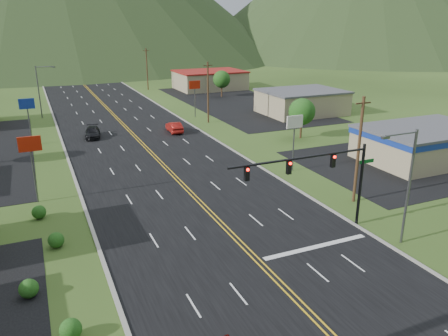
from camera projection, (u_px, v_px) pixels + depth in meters
name	position (u px, v px, depth m)	size (l,w,h in m)	color
traffic_signal	(322.00, 171.00, 33.70)	(13.10, 0.43, 7.00)	black
streetlight_east	(407.00, 180.00, 32.08)	(3.28, 0.25, 9.00)	#59595E
streetlight_west	(40.00, 88.00, 75.27)	(3.28, 0.25, 9.00)	#59595E
building_east_near	(425.00, 142.00, 53.23)	(15.40, 10.40, 4.10)	gray
building_east_mid	(302.00, 102.00, 80.01)	(14.40, 11.40, 4.30)	gray
building_east_far	(210.00, 80.00, 108.75)	(16.40, 12.40, 4.50)	gray
pole_sign_west_a	(31.00, 151.00, 39.79)	(2.00, 0.18, 6.40)	#59595E
pole_sign_west_b	(27.00, 109.00, 58.84)	(2.00, 0.18, 6.40)	#59595E
pole_sign_east_a	(294.00, 128.00, 48.41)	(2.00, 0.18, 6.40)	#59595E
pole_sign_east_b	(195.00, 88.00, 76.12)	(2.00, 0.18, 6.40)	#59595E
tree_east_a	(302.00, 112.00, 62.63)	(3.84, 3.84, 5.82)	#382314
tree_east_b	(222.00, 79.00, 97.06)	(3.84, 3.84, 5.82)	#382314
utility_pole_a	(359.00, 149.00, 39.92)	(1.60, 0.28, 10.00)	#382314
utility_pole_b	(208.00, 92.00, 71.96)	(1.60, 0.28, 10.00)	#382314
utility_pole_c	(147.00, 69.00, 106.59)	(1.60, 0.28, 10.00)	#382314
utility_pole_d	(116.00, 57.00, 141.23)	(1.60, 0.28, 10.00)	#382314
car_dark_mid	(93.00, 133.00, 63.85)	(2.06, 5.08, 1.47)	black
car_red_far	(174.00, 127.00, 66.84)	(1.66, 4.77, 1.57)	#9F1611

